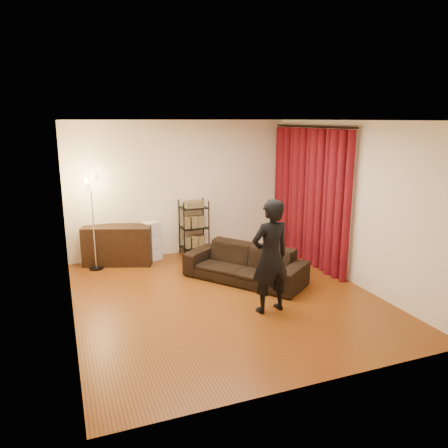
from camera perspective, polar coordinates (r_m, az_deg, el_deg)
name	(u,v)px	position (r m, az deg, el deg)	size (l,w,h in m)	color
floor	(225,297)	(6.95, 0.11, -9.47)	(5.00, 5.00, 0.00)	brown
ceiling	(225,120)	(6.39, 0.13, 13.40)	(5.00, 5.00, 0.00)	white
wall_back	(181,188)	(8.88, -5.70, 4.65)	(5.00, 5.00, 0.00)	white
wall_front	(317,263)	(4.38, 11.99, -5.02)	(5.00, 5.00, 0.00)	white
wall_left	(66,226)	(6.12, -19.95, -0.20)	(5.00, 5.00, 0.00)	white
wall_right	(350,203)	(7.62, 16.13, 2.69)	(5.00, 5.00, 0.00)	white
curtain_rod	(312,127)	(8.37, 11.44, 12.37)	(0.04, 0.04, 2.65)	black
curtain	(308,197)	(8.48, 10.91, 3.53)	(0.22, 2.65, 2.55)	maroon
sofa	(245,264)	(7.50, 2.71, -5.23)	(2.07, 0.81, 0.60)	black
person	(270,256)	(6.22, 6.07, -4.24)	(0.60, 0.40, 1.65)	black
media_cabinet	(118,245)	(8.57, -13.69, -2.69)	(1.28, 0.48, 0.75)	black
storage_boxes	(152,241)	(8.69, -9.34, -2.18)	(0.31, 0.25, 0.77)	silver
wire_shelf	(194,228)	(8.87, -3.94, -0.47)	(0.52, 0.36, 1.14)	black
floor_lamp	(93,223)	(8.26, -16.71, 0.13)	(0.32, 0.32, 1.76)	silver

